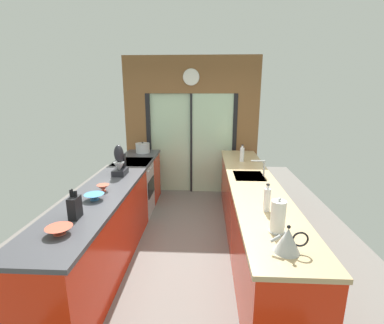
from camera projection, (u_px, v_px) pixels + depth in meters
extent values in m
cube|color=slate|center=(185.00, 233.00, 4.14)|extent=(5.04, 7.60, 0.02)
cube|color=brown|center=(191.00, 74.00, 5.29)|extent=(2.64, 0.08, 0.70)
cube|color=#B2D1AD|center=(171.00, 144.00, 5.67)|extent=(0.80, 0.02, 2.00)
cube|color=#B2D1AD|center=(212.00, 145.00, 5.59)|extent=(0.80, 0.02, 2.00)
cube|color=black|center=(149.00, 144.00, 5.67)|extent=(0.08, 0.10, 2.00)
cube|color=black|center=(234.00, 145.00, 5.59)|extent=(0.08, 0.10, 2.00)
cube|color=black|center=(191.00, 144.00, 5.63)|extent=(0.04, 0.10, 2.00)
cube|color=brown|center=(137.00, 144.00, 5.68)|extent=(0.42, 0.08, 2.00)
cube|color=brown|center=(247.00, 145.00, 5.57)|extent=(0.42, 0.08, 2.00)
cylinder|color=white|center=(191.00, 77.00, 5.25)|extent=(0.29, 0.03, 0.29)
torus|color=beige|center=(191.00, 77.00, 5.25)|extent=(0.31, 0.02, 0.31)
cube|color=red|center=(99.00, 236.00, 3.18)|extent=(0.58, 2.55, 0.88)
cube|color=red|center=(142.00, 178.00, 5.31)|extent=(0.58, 0.65, 0.88)
cube|color=#3D3D42|center=(114.00, 181.00, 3.67)|extent=(0.62, 3.80, 0.04)
cube|color=red|center=(251.00, 216.00, 3.69)|extent=(0.58, 3.80, 0.88)
cube|color=tan|center=(253.00, 183.00, 3.58)|extent=(0.62, 3.80, 0.04)
cube|color=#B7BABC|center=(249.00, 177.00, 3.82)|extent=(0.40, 0.48, 0.05)
cylinder|color=#B7BABC|center=(264.00, 168.00, 3.78)|extent=(0.02, 0.02, 0.22)
cylinder|color=#B7BABC|center=(258.00, 161.00, 3.76)|extent=(0.18, 0.02, 0.02)
cube|color=#B7BABC|center=(134.00, 189.00, 4.70)|extent=(0.58, 0.60, 0.88)
cube|color=black|center=(151.00, 187.00, 4.68)|extent=(0.01, 0.48, 0.28)
cube|color=black|center=(133.00, 162.00, 4.58)|extent=(0.58, 0.60, 0.03)
cylinder|color=#B7BABC|center=(149.00, 172.00, 4.42)|extent=(0.02, 0.04, 0.04)
cylinder|color=#B7BABC|center=(151.00, 169.00, 4.60)|extent=(0.02, 0.04, 0.04)
cylinder|color=#B7BABC|center=(153.00, 166.00, 4.77)|extent=(0.02, 0.04, 0.04)
cylinder|color=#BC4C38|center=(60.00, 233.00, 2.27)|extent=(0.10, 0.10, 0.01)
cone|color=#BC4C38|center=(59.00, 230.00, 2.26)|extent=(0.22, 0.22, 0.05)
cylinder|color=teal|center=(95.00, 199.00, 2.98)|extent=(0.10, 0.10, 0.01)
cone|color=teal|center=(94.00, 197.00, 2.97)|extent=(0.21, 0.21, 0.06)
cylinder|color=#BC4C38|center=(103.00, 191.00, 3.23)|extent=(0.06, 0.06, 0.01)
cone|color=#BC4C38|center=(103.00, 188.00, 3.22)|extent=(0.14, 0.14, 0.07)
cube|color=black|center=(75.00, 208.00, 2.53)|extent=(0.08, 0.14, 0.20)
cylinder|color=black|center=(70.00, 194.00, 2.50)|extent=(0.02, 0.02, 0.08)
cylinder|color=black|center=(72.00, 194.00, 2.49)|extent=(0.02, 0.02, 0.09)
cylinder|color=black|center=(74.00, 195.00, 2.50)|extent=(0.02, 0.02, 0.07)
cylinder|color=black|center=(76.00, 194.00, 2.49)|extent=(0.02, 0.02, 0.07)
cube|color=black|center=(120.00, 172.00, 3.86)|extent=(0.17, 0.26, 0.08)
cube|color=black|center=(122.00, 160.00, 3.92)|extent=(0.10, 0.08, 0.20)
ellipsoid|color=black|center=(119.00, 154.00, 3.78)|extent=(0.13, 0.12, 0.24)
cone|color=#B7BABC|center=(119.00, 167.00, 3.81)|extent=(0.15, 0.15, 0.13)
cylinder|color=#B7BABC|center=(143.00, 148.00, 5.21)|extent=(0.26, 0.26, 0.17)
cylinder|color=#B7BABC|center=(142.00, 144.00, 5.19)|extent=(0.26, 0.26, 0.01)
sphere|color=black|center=(142.00, 143.00, 5.19)|extent=(0.03, 0.03, 0.03)
cone|color=#B7BABC|center=(288.00, 240.00, 2.00)|extent=(0.19, 0.19, 0.19)
sphere|color=black|center=(289.00, 227.00, 1.97)|extent=(0.03, 0.03, 0.03)
cylinder|color=#B7BABC|center=(276.00, 239.00, 2.00)|extent=(0.08, 0.02, 0.07)
torus|color=black|center=(300.00, 239.00, 1.99)|extent=(0.12, 0.01, 0.12)
cylinder|color=silver|center=(267.00, 200.00, 2.68)|extent=(0.06, 0.06, 0.23)
cylinder|color=silver|center=(268.00, 187.00, 2.64)|extent=(0.03, 0.03, 0.04)
cylinder|color=black|center=(268.00, 184.00, 2.64)|extent=(0.04, 0.04, 0.01)
cylinder|color=silver|center=(242.00, 155.00, 4.56)|extent=(0.07, 0.07, 0.23)
cylinder|color=silver|center=(242.00, 147.00, 4.53)|extent=(0.03, 0.03, 0.04)
cylinder|color=black|center=(242.00, 145.00, 4.52)|extent=(0.04, 0.04, 0.01)
cylinder|color=#B7BABC|center=(277.00, 231.00, 2.30)|extent=(0.14, 0.14, 0.01)
cylinder|color=white|center=(278.00, 216.00, 2.26)|extent=(0.12, 0.12, 0.26)
sphere|color=#B7BABC|center=(279.00, 199.00, 2.23)|extent=(0.03, 0.03, 0.03)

